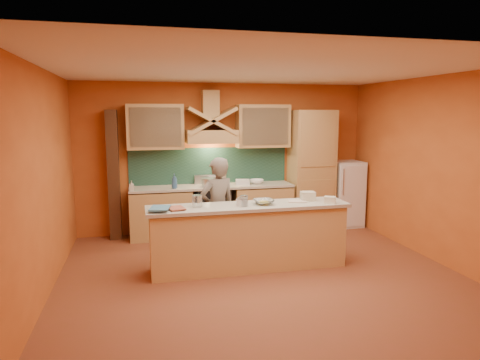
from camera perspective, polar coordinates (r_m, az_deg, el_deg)
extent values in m
cube|color=brown|center=(6.14, 2.81, -12.50)|extent=(5.50, 5.00, 0.01)
cube|color=white|center=(5.74, 3.02, 14.50)|extent=(5.50, 5.00, 0.01)
cube|color=#C45E26|center=(8.19, -2.03, 3.00)|extent=(5.50, 0.02, 2.80)
cube|color=#C45E26|center=(3.49, 14.60, -5.23)|extent=(5.50, 0.02, 2.80)
cube|color=#C45E26|center=(5.66, -24.87, -0.44)|extent=(0.02, 5.00, 2.80)
cube|color=#C45E26|center=(7.06, 24.87, 1.24)|extent=(0.02, 5.00, 2.80)
cube|color=tan|center=(7.90, -10.50, -4.50)|extent=(1.10, 0.60, 0.86)
cube|color=tan|center=(8.21, 2.88, -3.85)|extent=(1.10, 0.60, 0.86)
cube|color=#BBB19E|center=(7.91, -3.71, -0.88)|extent=(3.00, 0.62, 0.04)
cube|color=black|center=(8.00, -3.68, -4.06)|extent=(0.60, 0.58, 0.90)
cube|color=#1C3E33|center=(8.14, -4.08, 1.88)|extent=(3.00, 0.03, 0.70)
cube|color=tan|center=(7.86, -3.84, 5.81)|extent=(0.92, 0.50, 0.24)
cube|color=tan|center=(7.94, -4.01, 10.02)|extent=(0.30, 0.30, 0.50)
cube|color=tan|center=(7.82, -11.24, 6.97)|extent=(1.00, 0.35, 0.80)
cube|color=tan|center=(8.15, 3.06, 7.19)|extent=(1.00, 0.35, 0.80)
cube|color=tan|center=(8.42, 9.47, 1.33)|extent=(0.80, 0.60, 2.30)
cube|color=white|center=(8.81, 13.88, -1.77)|extent=(0.58, 0.60, 1.30)
cube|color=#472816|center=(7.92, -16.49, 0.62)|extent=(0.20, 0.30, 2.30)
cube|color=#E1B873|center=(6.24, 1.17, -7.85)|extent=(2.80, 0.55, 0.88)
cube|color=#BBB19E|center=(6.12, 1.18, -3.54)|extent=(2.90, 0.62, 0.05)
imported|color=#70665B|center=(6.50, -3.01, -3.94)|extent=(0.67, 0.55, 1.59)
cylinder|color=silver|center=(7.78, -4.26, -0.48)|extent=(0.25, 0.25, 0.15)
cylinder|color=#B4B5BC|center=(8.06, -3.59, -0.22)|extent=(0.22, 0.22, 0.13)
imported|color=beige|center=(7.54, -14.27, -0.77)|extent=(0.09, 0.09, 0.18)
imported|color=#305785|center=(7.64, -8.74, -0.14)|extent=(0.10, 0.11, 0.27)
imported|color=white|center=(8.09, 2.24, -0.21)|extent=(0.29, 0.29, 0.08)
cube|color=white|center=(8.00, 0.34, -0.27)|extent=(0.29, 0.25, 0.09)
imported|color=#A04F39|center=(5.85, -9.50, -3.87)|extent=(0.26, 0.32, 0.03)
imported|color=teal|center=(5.85, -11.85, -3.72)|extent=(0.32, 0.39, 0.03)
cylinder|color=white|center=(5.99, -5.74, -2.80)|extent=(0.17, 0.17, 0.17)
cylinder|color=white|center=(5.99, 0.50, -2.81)|extent=(0.14, 0.14, 0.16)
cube|color=white|center=(6.03, 0.26, -3.02)|extent=(0.15, 0.15, 0.10)
imported|color=white|center=(6.14, 3.18, -2.93)|extent=(0.30, 0.30, 0.07)
cube|color=beige|center=(6.37, 7.62, -2.82)|extent=(0.31, 0.26, 0.02)
cube|color=beige|center=(6.48, 9.02, -2.13)|extent=(0.23, 0.19, 0.13)
cube|color=beige|center=(6.35, 11.90, -2.60)|extent=(0.20, 0.19, 0.10)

